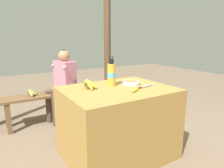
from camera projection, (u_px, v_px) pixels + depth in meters
name	position (u px, v px, depth m)	size (l,w,h in m)	color
ground_plane	(117.00, 154.00, 2.25)	(12.00, 12.00, 0.00)	#75604C
market_counter	(118.00, 122.00, 2.16)	(1.11, 0.86, 0.76)	olive
banana_bunch_ripe	(89.00, 84.00, 2.04)	(0.16, 0.24, 0.11)	#4C381E
serving_bowl	(131.00, 83.00, 2.23)	(0.19, 0.19, 0.04)	silver
water_bottle	(112.00, 74.00, 2.16)	(0.09, 0.09, 0.33)	gold
loose_banana_front	(135.00, 90.00, 1.95)	(0.15, 0.10, 0.03)	yellow
knife	(143.00, 87.00, 2.10)	(0.24, 0.08, 0.02)	#BCBCC1
wooden_bench	(63.00, 96.00, 3.15)	(1.79, 0.32, 0.46)	brown
seated_vendor	(62.00, 80.00, 3.05)	(0.45, 0.42, 1.11)	#473828
banana_bunch_green	(31.00, 92.00, 2.88)	(0.15, 0.25, 0.11)	#4C381E
support_post_far	(107.00, 45.00, 3.72)	(0.12, 0.12, 2.28)	#4C3823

